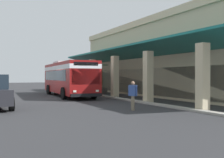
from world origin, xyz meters
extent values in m
plane|color=#2D2D30|center=(0.00, 8.00, 0.00)|extent=(120.00, 120.00, 0.00)
cube|color=#9E998E|center=(1.73, 3.91, 0.06)|extent=(30.66, 0.50, 0.12)
cube|color=#C6B793|center=(1.73, 13.61, 3.33)|extent=(25.55, 12.61, 6.66)
cube|color=beige|center=(1.73, 13.61, 6.96)|extent=(25.85, 12.91, 0.60)
cube|color=#C6B793|center=(-8.49, 4.38, 1.83)|extent=(0.55, 0.55, 3.66)
cube|color=#C6B793|center=(-3.38, 4.38, 1.83)|extent=(0.55, 0.55, 3.66)
cube|color=#C6B793|center=(1.73, 4.38, 1.83)|extent=(0.55, 0.55, 3.66)
cube|color=#C6B793|center=(6.84, 4.38, 1.83)|extent=(0.55, 0.55, 3.66)
cube|color=#C6B793|center=(11.95, 4.38, 1.83)|extent=(0.55, 0.55, 3.66)
cube|color=#146B66|center=(1.73, 5.71, 4.01)|extent=(25.55, 3.16, 0.82)
cube|color=#19232D|center=(1.73, 7.35, 1.40)|extent=(21.46, 0.08, 2.40)
cube|color=maroon|center=(-1.84, 1.25, 1.73)|extent=(11.13, 3.21, 2.75)
cube|color=white|center=(-1.84, 1.25, 2.65)|extent=(11.15, 3.23, 0.36)
cube|color=#19232D|center=(-2.14, 1.27, 1.95)|extent=(9.38, 3.13, 0.90)
cube|color=#19232D|center=(3.62, 0.92, 1.85)|extent=(0.19, 2.24, 1.20)
cube|color=black|center=(3.63, 0.92, 2.82)|extent=(0.18, 1.94, 0.28)
cube|color=black|center=(3.75, 0.91, 0.45)|extent=(0.35, 2.46, 0.24)
cube|color=silver|center=(3.72, 1.81, 0.75)|extent=(0.07, 0.24, 0.16)
cube|color=silver|center=(3.61, 0.03, 0.75)|extent=(0.07, 0.24, 0.16)
cube|color=silver|center=(-3.34, 1.34, 3.22)|extent=(2.50, 1.93, 0.24)
cylinder|color=black|center=(1.86, 2.30, 0.50)|extent=(1.00, 0.30, 1.00)
cylinder|color=black|center=(1.70, -0.24, 0.50)|extent=(1.00, 0.30, 1.00)
cylinder|color=black|center=(-4.84, 2.71, 0.50)|extent=(1.00, 0.30, 1.00)
cylinder|color=black|center=(-4.99, 0.16, 0.50)|extent=(1.00, 0.30, 1.00)
cylinder|color=black|center=(7.32, -4.81, 0.38)|extent=(0.76, 0.26, 0.76)
cylinder|color=black|center=(4.06, -4.96, 0.38)|extent=(0.76, 0.26, 0.76)
cylinder|color=#726651|center=(9.87, 1.24, 0.40)|extent=(0.16, 0.16, 0.79)
cylinder|color=#726651|center=(10.08, 1.15, 0.40)|extent=(0.16, 0.16, 0.79)
cube|color=#334C8C|center=(9.97, 1.19, 1.09)|extent=(0.51, 0.38, 0.59)
sphere|color=#8C664C|center=(9.97, 1.19, 1.49)|extent=(0.21, 0.21, 0.21)
cylinder|color=#334C8C|center=(9.69, 1.13, 1.12)|extent=(0.09, 0.09, 0.53)
cylinder|color=#334C8C|center=(10.25, 1.25, 1.12)|extent=(0.09, 0.09, 0.53)
cube|color=#4C4742|center=(-3.38, 5.47, 0.32)|extent=(0.91, 0.91, 0.64)
cylinder|color=#332319|center=(-3.38, 5.47, 0.65)|extent=(0.78, 0.78, 0.02)
cylinder|color=brown|center=(-3.38, 5.47, 1.82)|extent=(0.16, 0.16, 2.36)
ellipsoid|color=#195123|center=(-2.87, 5.44, 3.07)|extent=(1.03, 0.26, 0.14)
ellipsoid|color=#195123|center=(-3.22, 5.80, 3.09)|extent=(0.51, 0.76, 0.14)
ellipsoid|color=#195123|center=(-3.82, 5.64, 3.11)|extent=(0.96, 0.55, 0.14)
ellipsoid|color=#195123|center=(-3.67, 5.23, 3.24)|extent=(0.71, 0.64, 0.17)
ellipsoid|color=#195123|center=(-3.25, 5.08, 3.10)|extent=(0.46, 0.85, 0.14)
camera|label=1|loc=(22.47, -6.45, 1.87)|focal=42.58mm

